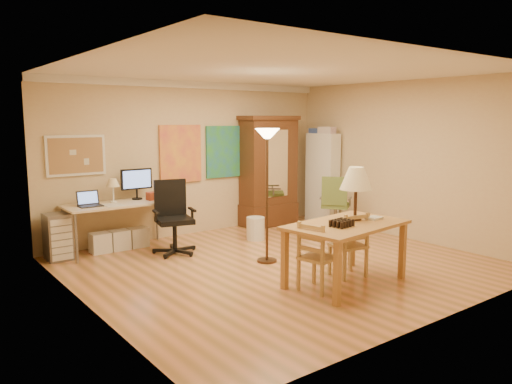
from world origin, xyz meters
TOP-DOWN VIEW (x-y plane):
  - floor at (0.00, 0.00)m, footprint 5.50×5.50m
  - crown_molding at (0.00, 2.46)m, footprint 5.50×0.08m
  - corkboard at (-2.05, 2.47)m, footprint 0.90×0.04m
  - art_panel_left at (-0.25, 2.47)m, footprint 0.80×0.04m
  - art_panel_right at (0.65, 2.47)m, footprint 0.75×0.04m
  - dining_table at (0.20, -1.08)m, footprint 1.65×1.11m
  - ladder_chair_back at (0.35, -0.95)m, footprint 0.46×0.45m
  - ladder_chair_left at (-0.38, -1.09)m, footprint 0.44×0.46m
  - torchiere_lamp at (-0.09, 0.24)m, footprint 0.35×0.35m
  - computer_desk at (-1.50, 2.16)m, footprint 1.66×0.73m
  - office_chair_black at (-0.94, 1.47)m, footprint 0.69×0.69m
  - office_chair_green at (2.15, 1.04)m, footprint 0.65×0.65m
  - drawer_cart at (-2.46, 2.18)m, footprint 0.34×0.41m
  - armoire at (1.53, 2.24)m, footprint 1.15×0.55m
  - bookshelf at (2.55, 1.80)m, footprint 0.27×0.71m
  - wastebin at (0.59, 1.40)m, footprint 0.31×0.31m

SIDE VIEW (x-z plane):
  - floor at x=0.00m, z-range 0.00..0.00m
  - wastebin at x=0.59m, z-range 0.00..0.39m
  - office_chair_green at x=2.15m, z-range -0.24..0.79m
  - office_chair_black at x=-0.94m, z-range -0.26..0.86m
  - drawer_cart at x=-2.46m, z-range 0.00..0.68m
  - ladder_chair_left at x=-0.38m, z-range -0.03..0.82m
  - ladder_chair_back at x=0.35m, z-range -0.03..0.84m
  - computer_desk at x=-1.50m, z-range -0.17..1.09m
  - bookshelf at x=2.55m, z-range 0.00..1.77m
  - armoire at x=1.53m, z-range -0.14..1.97m
  - dining_table at x=0.20m, z-range 0.19..1.64m
  - art_panel_left at x=-0.25m, z-range 0.95..1.95m
  - art_panel_right at x=0.65m, z-range 0.98..1.92m
  - corkboard at x=-2.05m, z-range 1.19..1.81m
  - torchiere_lamp at x=-0.09m, z-range 0.58..2.50m
  - crown_molding at x=0.00m, z-range 2.58..2.70m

